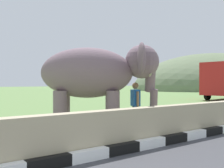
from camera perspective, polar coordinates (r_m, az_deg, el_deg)
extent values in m
cube|color=black|center=(5.35, -13.50, -16.25)|extent=(0.90, 0.20, 0.24)
cube|color=white|center=(5.76, -4.96, -15.06)|extent=(0.90, 0.20, 0.24)
cube|color=black|center=(6.26, 2.25, -13.79)|extent=(0.90, 0.20, 0.24)
cube|color=white|center=(6.85, 8.24, -12.56)|extent=(0.90, 0.20, 0.24)
cube|color=black|center=(7.50, 13.19, -11.44)|extent=(0.90, 0.20, 0.24)
cube|color=white|center=(8.20, 17.30, -10.44)|extent=(0.90, 0.20, 0.24)
cube|color=black|center=(8.94, 20.72, -9.55)|extent=(0.90, 0.20, 0.24)
cube|color=tan|center=(6.48, 1.25, -9.89)|extent=(28.00, 0.36, 1.00)
cylinder|color=slate|center=(9.50, -0.08, -5.46)|extent=(0.44, 0.44, 1.39)
cylinder|color=slate|center=(8.60, 0.21, -6.06)|extent=(0.44, 0.44, 1.39)
cylinder|color=slate|center=(9.57, -10.35, -5.42)|extent=(0.44, 0.44, 1.39)
cylinder|color=slate|center=(8.68, -11.13, -6.00)|extent=(0.44, 0.44, 1.39)
ellipsoid|color=slate|center=(9.00, -5.36, 2.44)|extent=(3.46, 3.06, 1.70)
sphere|color=slate|center=(9.14, 6.48, 4.81)|extent=(1.16, 1.16, 1.16)
ellipsoid|color=#D84C8C|center=(9.20, 8.27, 5.71)|extent=(0.66, 0.73, 0.44)
ellipsoid|color=slate|center=(9.89, 4.91, 4.76)|extent=(0.70, 0.88, 1.00)
ellipsoid|color=slate|center=(8.35, 6.36, 5.58)|extent=(0.70, 0.88, 1.00)
cylinder|color=slate|center=(9.16, 8.27, 1.35)|extent=(0.59, 0.65, 1.00)
cylinder|color=slate|center=(9.20, 8.97, -3.64)|extent=(0.42, 0.44, 0.83)
cone|color=beige|center=(9.43, 7.59, 1.93)|extent=(0.43, 0.55, 0.22)
cone|color=beige|center=(8.88, 8.24, 2.03)|extent=(0.43, 0.55, 0.22)
cylinder|color=navy|center=(9.57, 4.85, -7.12)|extent=(0.15, 0.15, 0.82)
cylinder|color=navy|center=(9.38, 5.25, -7.27)|extent=(0.15, 0.15, 0.82)
cube|color=#1E59B2|center=(9.41, 5.05, -2.97)|extent=(0.38, 0.46, 0.58)
cylinder|color=#9E7251|center=(9.66, 4.55, -3.06)|extent=(0.14, 0.18, 0.53)
cylinder|color=#9E7251|center=(9.17, 5.58, -3.24)|extent=(0.12, 0.13, 0.52)
sphere|color=#9E7251|center=(9.40, 5.05, -0.35)|extent=(0.23, 0.23, 0.23)
cylinder|color=black|center=(26.86, 19.88, -2.18)|extent=(1.03, 0.42, 1.00)
ellipsoid|color=#637252|center=(67.20, 21.03, -1.14)|extent=(41.52, 33.22, 16.93)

